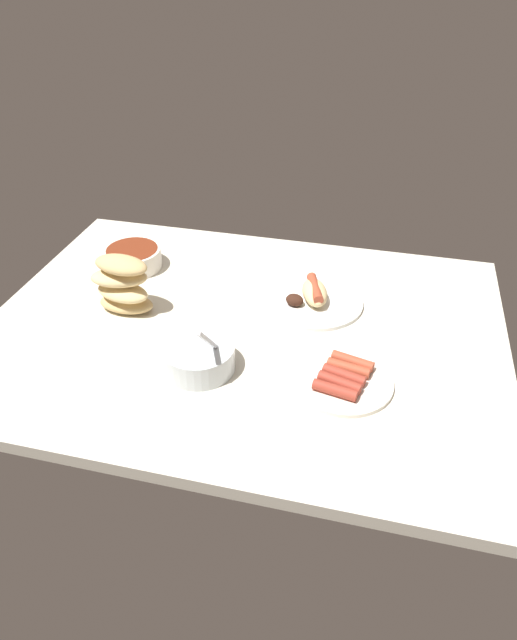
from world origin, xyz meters
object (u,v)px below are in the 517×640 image
bowl_chili (133,257)px  plate_sausages (344,379)px  bread_stack (122,285)px  plate_hotdog_assembled (313,298)px  bowl_coleslaw (199,356)px

bowl_chili → plate_sausages: 69.89cm
bread_stack → plate_sausages: size_ratio=0.76×
plate_hotdog_assembled → plate_sausages: bearing=-68.8°
plate_sausages → bread_stack: bearing=165.6°
bread_stack → bowl_coleslaw: bearing=-34.0°
bread_stack → bowl_coleslaw: size_ratio=1.02×
bowl_chili → bowl_coleslaw: size_ratio=1.01×
plate_hotdog_assembled → bowl_chili: bearing=173.1°
bread_stack → plate_hotdog_assembled: (43.87, 13.60, -5.54)cm
bowl_coleslaw → bowl_chili: bearing=130.6°
bread_stack → bowl_coleslaw: 29.70cm
bowl_chili → bowl_coleslaw: bowl_coleslaw is taller
bread_stack → bowl_chili: (-6.58, 19.68, -4.15)cm
bowl_chili → plate_hotdog_assembled: bearing=-6.9°
bowl_chili → plate_sausages: (61.19, -33.71, -1.96)cm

